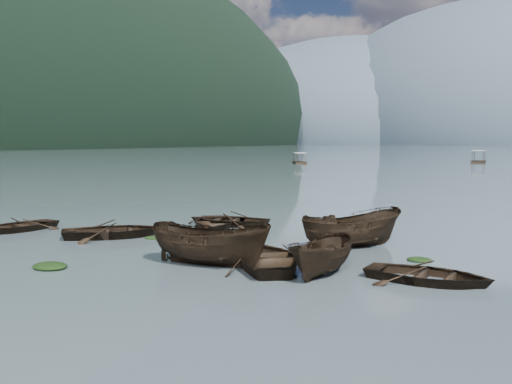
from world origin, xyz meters
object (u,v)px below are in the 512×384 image
at_px(pontoon_left, 300,163).
at_px(pontoon_centre, 478,162).
at_px(rowboat_0, 19,231).
at_px(rowboat_3, 268,266).

height_order(pontoon_left, pontoon_centre, pontoon_centre).
bearing_deg(rowboat_0, pontoon_centre, 90.49).
bearing_deg(pontoon_left, pontoon_centre, 2.31).
relative_size(rowboat_0, rowboat_3, 0.86).
height_order(rowboat_0, pontoon_left, pontoon_left).
bearing_deg(rowboat_0, pontoon_left, 109.84).
distance_m(rowboat_0, pontoon_left, 91.14).
relative_size(rowboat_0, pontoon_centre, 0.65).
relative_size(rowboat_3, pontoon_centre, 0.75).
bearing_deg(pontoon_centre, rowboat_0, -97.86).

